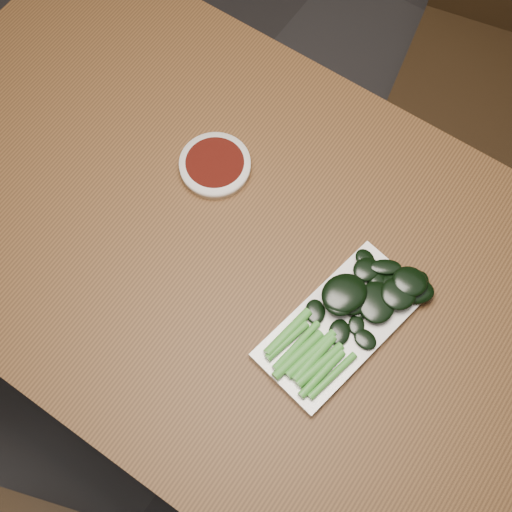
# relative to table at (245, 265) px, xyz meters

# --- Properties ---
(ground) EXTENTS (6.00, 6.00, 0.00)m
(ground) POSITION_rel_table_xyz_m (0.00, 0.00, -0.68)
(ground) COLOR #2A2727
(ground) RESTS_ON ground
(table) EXTENTS (1.40, 0.80, 0.75)m
(table) POSITION_rel_table_xyz_m (0.00, 0.00, 0.00)
(table) COLOR #4C2E15
(table) RESTS_ON ground
(chair_far) EXTENTS (0.52, 0.52, 0.89)m
(chair_far) POSITION_rel_table_xyz_m (0.15, 0.87, -0.19)
(chair_far) COLOR black
(chair_far) RESTS_ON ground
(sauce_bowl) EXTENTS (0.13, 0.13, 0.02)m
(sauce_bowl) POSITION_rel_table_xyz_m (-0.13, 0.10, 0.08)
(sauce_bowl) COLOR white
(sauce_bowl) RESTS_ON table
(serving_plate) EXTENTS (0.19, 0.30, 0.01)m
(serving_plate) POSITION_rel_table_xyz_m (0.21, -0.03, 0.08)
(serving_plate) COLOR white
(serving_plate) RESTS_ON table
(gai_lan) EXTENTS (0.19, 0.29, 0.03)m
(gai_lan) POSITION_rel_table_xyz_m (0.22, 0.01, 0.10)
(gai_lan) COLOR #418C30
(gai_lan) RESTS_ON serving_plate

